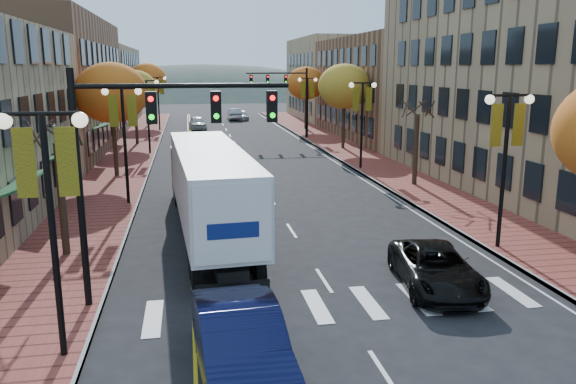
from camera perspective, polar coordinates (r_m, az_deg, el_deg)
name	(u,v)px	position (r m, az deg, el deg)	size (l,w,h in m)	color
ground	(359,335)	(15.62, 7.23, -14.20)	(200.00, 200.00, 0.00)	black
sidewalk_left	(130,157)	(46.55, -15.79, 3.48)	(4.00, 85.00, 0.15)	brown
sidewalk_right	(348,151)	(48.18, 6.07, 4.17)	(4.00, 85.00, 0.15)	brown
building_left_mid	(28,87)	(50.92, -24.89, 9.68)	(12.00, 24.00, 11.00)	brown
building_left_far	(83,86)	(75.40, -20.09, 10.05)	(12.00, 26.00, 9.50)	#9E8966
building_right_mid	(412,88)	(59.84, 12.53, 10.30)	(15.00, 24.00, 10.00)	brown
building_right_far	(352,79)	(80.60, 6.48, 11.36)	(15.00, 20.00, 11.00)	#9E8966
tree_left_a	(62,199)	(22.31, -21.99, -0.70)	(0.28, 0.28, 4.20)	#382619
tree_left_b	(111,93)	(37.62, -17.50, 9.57)	(4.48, 4.48, 7.21)	#382619
tree_left_c	(134,90)	(53.53, -15.35, 9.99)	(4.16, 4.16, 6.69)	#382619
tree_left_d	(147,80)	(71.46, -14.11, 11.02)	(4.61, 4.61, 7.42)	#382619
tree_right_b	(416,149)	(34.33, 12.86, 4.24)	(0.28, 0.28, 4.20)	#382619
tree_right_c	(344,86)	(49.15, 5.73, 10.63)	(4.48, 4.48, 7.21)	#382619
tree_right_d	(306,83)	(64.70, 1.82, 10.98)	(4.35, 4.35, 7.00)	#382619
lamp_left_a	(49,189)	(13.94, -23.14, 0.31)	(1.96, 0.36, 6.05)	black
lamp_left_b	(124,123)	(29.59, -16.36, 6.76)	(1.96, 0.36, 6.05)	black
lamp_left_c	(147,102)	(47.48, -14.10, 8.87)	(1.96, 0.36, 6.05)	black
lamp_left_d	(158,93)	(65.43, -13.07, 9.82)	(1.96, 0.36, 6.05)	black
lamp_right_a	(506,141)	(22.77, 21.29, 4.84)	(1.96, 0.36, 6.05)	black
lamp_right_b	(362,108)	(39.21, 7.54, 8.44)	(1.96, 0.36, 6.05)	black
lamp_right_c	(308,96)	(56.60, 2.00, 9.76)	(1.96, 0.36, 6.05)	black
traffic_mast_near	(147,143)	(16.46, -14.15, 4.89)	(6.10, 0.35, 7.00)	black
traffic_mast_far	(288,89)	(56.19, -0.05, 10.39)	(6.10, 0.34, 7.00)	black
semi_truck	(207,183)	(23.93, -8.20, 0.96)	(3.45, 15.58, 3.86)	black
navy_sedan	(241,345)	(13.17, -4.83, -15.22)	(1.86, 5.33, 1.76)	black
black_suv	(436,268)	(18.89, 14.76, -7.47)	(2.25, 4.88, 1.36)	black
car_far_white	(198,123)	(66.39, -9.17, 6.95)	(1.79, 4.46, 1.52)	beige
car_far_silver	(242,116)	(77.66, -4.69, 7.72)	(1.63, 4.02, 1.17)	#A1A0A7
car_far_oncoming	(234,114)	(77.86, -5.46, 7.88)	(1.68, 4.83, 1.59)	#A0A1A8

